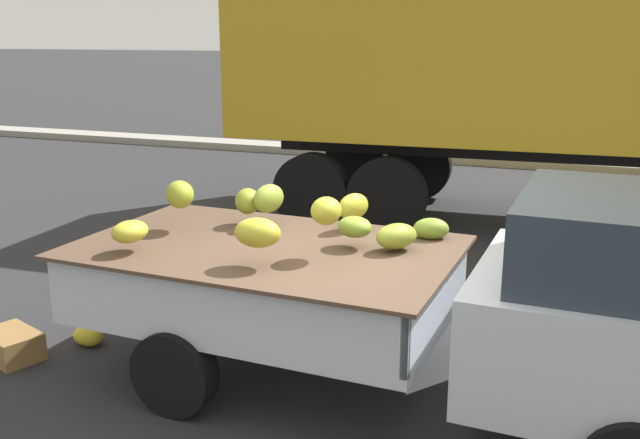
# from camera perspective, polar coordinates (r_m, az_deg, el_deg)

# --- Properties ---
(ground) EXTENTS (220.00, 220.00, 0.00)m
(ground) POSITION_cam_1_polar(r_m,az_deg,el_deg) (5.49, 3.71, -14.43)
(ground) COLOR #28282B
(curb_strip) EXTENTS (80.00, 0.80, 0.16)m
(curb_strip) POSITION_cam_1_polar(r_m,az_deg,el_deg) (15.53, 15.44, 4.56)
(curb_strip) COLOR gray
(curb_strip) RESTS_ON ground
(pickup_truck) EXTENTS (5.21, 2.01, 1.70)m
(pickup_truck) POSITION_cam_1_polar(r_m,az_deg,el_deg) (5.01, 17.24, -6.86)
(pickup_truck) COLOR silver
(pickup_truck) RESTS_ON ground
(fallen_banana_bunch_near_tailgate) EXTENTS (0.30, 0.21, 0.18)m
(fallen_banana_bunch_near_tailgate) POSITION_cam_1_polar(r_m,az_deg,el_deg) (6.65, -18.24, -8.93)
(fallen_banana_bunch_near_tailgate) COLOR gold
(fallen_banana_bunch_near_tailgate) RESTS_ON ground
(produce_crate) EXTENTS (0.61, 0.52, 0.23)m
(produce_crate) POSITION_cam_1_polar(r_m,az_deg,el_deg) (6.62, -23.67, -9.27)
(produce_crate) COLOR olive
(produce_crate) RESTS_ON ground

